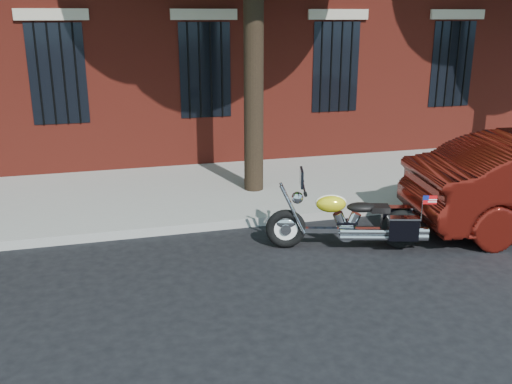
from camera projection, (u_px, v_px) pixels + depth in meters
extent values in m
plane|color=black|center=(272.00, 259.00, 8.17)|extent=(120.00, 120.00, 0.00)
cube|color=gray|center=(248.00, 221.00, 9.42)|extent=(40.00, 0.16, 0.15)
cube|color=gray|center=(224.00, 189.00, 11.15)|extent=(40.00, 3.60, 0.15)
cube|color=black|center=(205.00, 70.00, 12.23)|extent=(1.10, 0.14, 2.00)
cube|color=#B2A893|center=(203.00, 14.00, 11.86)|extent=(1.40, 0.20, 0.22)
cylinder|color=black|center=(205.00, 71.00, 12.15)|extent=(0.04, 0.04, 2.00)
cylinder|color=black|center=(254.00, 64.00, 10.22)|extent=(0.36, 0.36, 5.00)
torus|color=black|center=(286.00, 229.00, 8.46)|extent=(0.62, 0.29, 0.60)
torus|color=black|center=(401.00, 229.00, 8.44)|extent=(0.62, 0.29, 0.60)
cylinder|color=white|center=(286.00, 229.00, 8.46)|extent=(0.45, 0.17, 0.45)
cylinder|color=white|center=(401.00, 229.00, 8.44)|extent=(0.45, 0.17, 0.45)
ellipsoid|color=white|center=(286.00, 223.00, 8.44)|extent=(0.34, 0.20, 0.17)
ellipsoid|color=yellow|center=(401.00, 222.00, 8.41)|extent=(0.34, 0.21, 0.17)
cube|color=white|center=(343.00, 230.00, 8.46)|extent=(1.32, 0.46, 0.07)
cylinder|color=white|center=(346.00, 231.00, 8.46)|extent=(0.32, 0.23, 0.29)
cylinder|color=white|center=(379.00, 235.00, 8.30)|extent=(1.10, 0.39, 0.08)
ellipsoid|color=yellow|center=(331.00, 204.00, 8.34)|extent=(0.50, 0.37, 0.26)
ellipsoid|color=black|center=(361.00, 207.00, 8.35)|extent=(0.49, 0.37, 0.14)
cube|color=black|center=(396.00, 218.00, 8.63)|extent=(0.45, 0.26, 0.34)
cube|color=black|center=(403.00, 229.00, 8.19)|extent=(0.45, 0.26, 0.34)
cylinder|color=white|center=(304.00, 187.00, 8.27)|extent=(0.22, 0.68, 0.03)
sphere|color=white|center=(297.00, 198.00, 8.32)|extent=(0.22, 0.22, 0.18)
cube|color=black|center=(302.00, 178.00, 8.22)|extent=(0.13, 0.36, 0.25)
cube|color=red|center=(430.00, 200.00, 8.02)|extent=(0.19, 0.07, 0.13)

